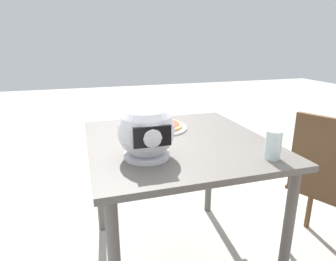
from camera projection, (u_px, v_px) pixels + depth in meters
ground_plane at (176, 258)px, 1.78m from camera, size 14.00×14.00×0.00m
dining_table at (177, 156)px, 1.58m from camera, size 0.93×0.99×0.77m
pizza_plate at (159, 128)px, 1.73m from camera, size 0.32×0.32×0.01m
pizza at (160, 125)px, 1.72m from camera, size 0.27×0.27×0.05m
motorcycle_helmet at (146, 132)px, 1.28m from camera, size 0.25×0.25×0.25m
drinking_glass at (273, 145)px, 1.28m from camera, size 0.07×0.07×0.13m
chair_side at (329, 182)px, 1.65m from camera, size 0.53×0.53×0.90m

